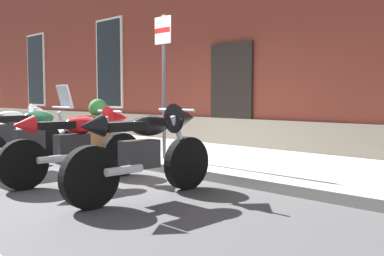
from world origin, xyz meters
TOP-DOWN VIEW (x-y plane):
  - ground_plane at (0.00, 0.00)m, footprint 140.00×140.00m
  - sidewalk at (0.00, 1.44)m, footprint 32.70×2.87m
  - motorcycle_white_sport at (-2.00, -1.08)m, footprint 0.67×2.02m
  - motorcycle_green_touring at (-0.77, -1.34)m, footprint 0.62×2.00m
  - motorcycle_red_sport at (0.67, -1.22)m, footprint 0.62×2.08m
  - motorcycle_black_sport at (2.05, -1.18)m, footprint 0.62×2.05m
  - parking_sign at (0.51, 0.44)m, footprint 0.36×0.07m
  - barrel_planter at (-2.02, 0.85)m, footprint 0.58×0.58m

SIDE VIEW (x-z plane):
  - ground_plane at x=0.00m, z-range 0.00..0.00m
  - sidewalk at x=0.00m, z-range 0.00..0.13m
  - motorcycle_red_sport at x=0.67m, z-range 0.05..1.08m
  - motorcycle_white_sport at x=-2.00m, z-range 0.05..1.08m
  - barrel_planter at x=-2.02m, z-range 0.07..1.06m
  - motorcycle_green_touring at x=-0.77m, z-range -0.11..1.25m
  - motorcycle_black_sport at x=2.05m, z-range 0.04..1.12m
  - parking_sign at x=0.51m, z-range 0.48..2.85m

